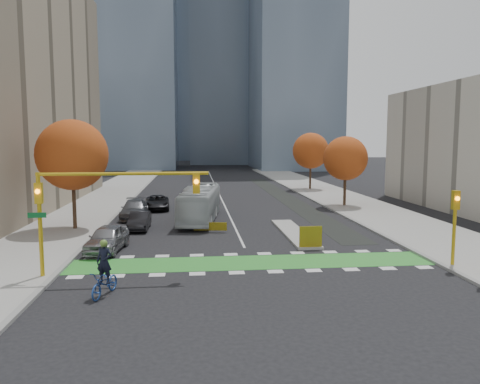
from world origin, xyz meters
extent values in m
plane|color=black|center=(0.00, 0.00, 0.00)|extent=(300.00, 300.00, 0.00)
cube|color=gray|center=(-13.50, 20.00, 0.07)|extent=(7.00, 120.00, 0.15)
cube|color=gray|center=(13.50, 20.00, 0.07)|extent=(7.00, 120.00, 0.15)
cube|color=gray|center=(-10.00, 20.00, 0.07)|extent=(0.30, 120.00, 0.16)
cube|color=gray|center=(10.00, 20.00, 0.07)|extent=(0.30, 120.00, 0.16)
cube|color=#2E8C2D|center=(0.00, 1.50, 0.01)|extent=(20.00, 3.00, 0.01)
cube|color=silver|center=(0.00, 40.00, 0.01)|extent=(0.15, 70.00, 0.01)
cube|color=black|center=(7.50, 30.00, 0.01)|extent=(2.50, 50.00, 0.01)
cube|color=gray|center=(4.00, 9.00, 0.08)|extent=(1.60, 10.00, 0.16)
cube|color=yellow|center=(4.00, 4.20, 0.80)|extent=(1.40, 0.12, 1.30)
cube|color=#47566B|center=(-18.00, 90.00, 35.00)|extent=(22.00, 22.00, 70.00)
cube|color=#47566B|center=(6.00, 110.00, 45.00)|extent=(20.00, 20.00, 90.00)
cube|color=#47566B|center=(20.00, 85.00, 30.00)|extent=(18.00, 24.00, 60.00)
cube|color=#47566B|center=(-4.00, 140.00, 40.00)|extent=(26.00, 26.00, 80.00)
cylinder|color=#332114|center=(-12.00, 12.00, 2.62)|extent=(0.28, 0.28, 5.25)
sphere|color=#9D3613|center=(-12.00, 12.00, 5.62)|extent=(5.20, 5.20, 5.20)
cylinder|color=#332114|center=(12.00, 22.00, 2.27)|extent=(0.28, 0.28, 4.55)
sphere|color=#9D3613|center=(12.00, 22.00, 4.88)|extent=(4.40, 4.40, 4.40)
cylinder|color=#332114|center=(12.50, 38.00, 2.45)|extent=(0.28, 0.28, 4.90)
sphere|color=#9D3613|center=(12.50, 38.00, 5.25)|extent=(4.80, 4.80, 4.80)
cylinder|color=#BF9914|center=(-10.50, -0.50, 2.60)|extent=(0.20, 0.20, 5.20)
cylinder|color=#BF9914|center=(-6.50, -0.50, 5.10)|extent=(8.20, 0.16, 0.16)
cube|color=#BF9914|center=(-10.50, -0.50, 4.20)|extent=(0.35, 0.28, 1.00)
sphere|color=orange|center=(-10.50, -0.68, 4.30)|extent=(0.22, 0.22, 0.22)
cube|color=#BF9914|center=(-3.00, -0.50, 4.60)|extent=(0.35, 0.28, 1.00)
sphere|color=orange|center=(-3.00, -0.68, 4.70)|extent=(0.22, 0.22, 0.22)
cube|color=#0C5926|center=(-10.50, -0.90, 3.20)|extent=(0.85, 0.04, 0.25)
cylinder|color=#BF9914|center=(10.50, -0.50, 2.00)|extent=(0.18, 0.18, 4.00)
cube|color=#BF9914|center=(10.50, -0.50, 3.60)|extent=(0.35, 0.28, 1.00)
sphere|color=orange|center=(10.50, -0.68, 3.70)|extent=(0.22, 0.22, 0.22)
imported|color=navy|center=(-7.00, -3.35, 0.56)|extent=(1.37, 2.27, 1.13)
imported|color=black|center=(-7.00, -3.35, 1.52)|extent=(0.81, 0.65, 1.92)
sphere|color=#597F2D|center=(-7.00, -3.35, 2.32)|extent=(0.33, 0.33, 0.33)
imported|color=#B9C0C1|center=(-2.62, 15.09, 1.46)|extent=(3.82, 10.68, 2.91)
imported|color=gray|center=(-8.39, 5.00, 0.79)|extent=(2.41, 4.81, 1.57)
imported|color=black|center=(-7.23, 11.77, 0.67)|extent=(1.43, 4.05, 1.33)
imported|color=#535458|center=(-8.21, 16.87, 0.78)|extent=(2.37, 5.45, 1.56)
imported|color=black|center=(-6.69, 21.87, 0.68)|extent=(2.59, 5.05, 1.36)
camera|label=1|loc=(-3.12, -23.48, 6.75)|focal=35.00mm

